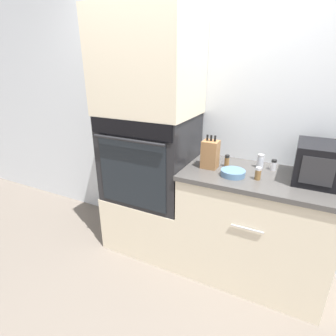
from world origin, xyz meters
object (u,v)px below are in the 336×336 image
Objects in this scene: bowl at (233,173)px; condiment_jar_back at (260,161)px; condiment_jar_mid at (274,165)px; condiment_jar_near at (258,174)px; wall_oven at (150,157)px; microwave at (320,163)px; knife_block at (210,154)px; condiment_jar_far at (227,161)px.

condiment_jar_back is (0.15, 0.26, 0.03)m from bowl.
condiment_jar_mid reaches higher than bowl.
condiment_jar_near is at bearing -107.81° from condiment_jar_mid.
wall_oven is 0.93m from condiment_jar_back.
microwave reaches higher than condiment_jar_back.
condiment_jar_back is at bearing 25.71° from knife_block.
condiment_jar_back is (0.92, 0.15, 0.06)m from wall_oven.
condiment_jar_mid is at bearing 20.29° from knife_block.
microwave is at bearing 17.28° from bowl.
condiment_jar_far is at bearing 32.09° from knife_block.
condiment_jar_far is 0.26m from condiment_jar_back.
wall_oven reaches higher than knife_block.
bowl is (0.21, -0.08, -0.09)m from knife_block.
microwave is at bearing 0.98° from condiment_jar_far.
wall_oven reaches higher than microwave.
microwave is 3.73× the size of condiment_jar_far.
microwave is 0.41m from condiment_jar_near.
knife_block is 3.16× the size of condiment_jar_mid.
condiment_jar_mid is at bearing 163.85° from microwave.
wall_oven reaches higher than condiment_jar_far.
knife_block is at bearing 157.70° from bowl.
condiment_jar_mid is 0.84× the size of condiment_jar_far.
knife_block is at bearing -147.91° from condiment_jar_far.
knife_block is 0.24m from bowl.
condiment_jar_near is at bearing -5.70° from wall_oven.
condiment_jar_far reaches higher than bowl.
condiment_jar_far is at bearing 4.67° from wall_oven.
condiment_jar_near reaches higher than bowl.
wall_oven reaches higher than condiment_jar_mid.
microwave is at bearing 2.88° from wall_oven.
microwave is at bearing 23.23° from condiment_jar_near.
bowl is at bearing -162.72° from microwave.
knife_block is 2.83× the size of condiment_jar_near.
condiment_jar_near is at bearing -156.77° from microwave.
bowl is at bearing -120.48° from condiment_jar_back.
wall_oven is 6.94× the size of condiment_jar_back.
wall_oven is at bearing -171.56° from condiment_jar_mid.
condiment_jar_back is at bearing 178.29° from condiment_jar_mid.
microwave is 0.32m from condiment_jar_mid.
wall_oven is 7.69× the size of condiment_jar_far.
wall_oven is at bearing -177.12° from microwave.
condiment_jar_mid is 0.10m from condiment_jar_back.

